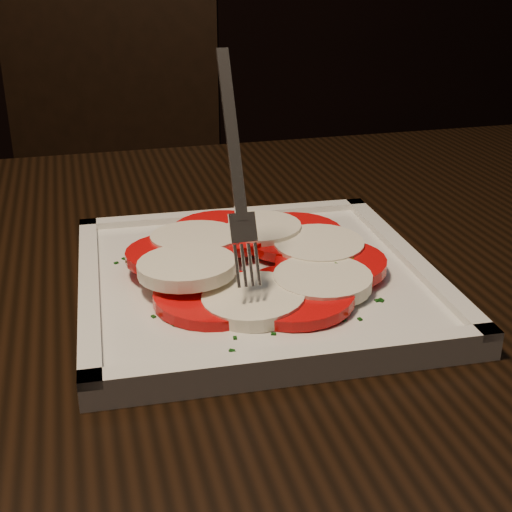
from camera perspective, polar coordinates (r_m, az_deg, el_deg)
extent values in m
cube|color=black|center=(0.61, -7.57, -3.27)|extent=(1.25, 0.88, 0.04)
cylinder|color=black|center=(1.25, 16.75, -8.71)|extent=(0.06, 0.06, 0.71)
cube|color=black|center=(1.38, -11.98, -0.41)|extent=(0.50, 0.50, 0.04)
cube|color=black|center=(1.48, -11.24, 11.50)|extent=(0.42, 0.13, 0.46)
cylinder|color=black|center=(1.32, -4.92, -13.46)|extent=(0.04, 0.04, 0.41)
cylinder|color=black|center=(1.69, -15.97, -5.42)|extent=(0.04, 0.04, 0.41)
cylinder|color=black|center=(1.62, -3.67, -5.75)|extent=(0.04, 0.04, 0.41)
cube|color=white|center=(0.57, 0.00, -2.08)|extent=(0.28, 0.28, 0.01)
cylinder|color=red|center=(0.52, -3.41, -3.34)|extent=(0.09, 0.09, 0.01)
cylinder|color=white|center=(0.51, -0.21, -3.57)|extent=(0.07, 0.07, 0.01)
cylinder|color=red|center=(0.52, 3.08, -3.19)|extent=(0.09, 0.09, 0.01)
cylinder|color=white|center=(0.54, 5.34, -1.96)|extent=(0.07, 0.07, 0.01)
cylinder|color=red|center=(0.56, 5.98, -0.65)|extent=(0.09, 0.09, 0.01)
cylinder|color=white|center=(0.59, 5.04, 0.74)|extent=(0.07, 0.07, 0.01)
cylinder|color=red|center=(0.61, 2.92, 1.58)|extent=(0.09, 0.09, 0.01)
cylinder|color=white|center=(0.61, 0.17, 2.08)|extent=(0.07, 0.07, 0.01)
cylinder|color=red|center=(0.61, -2.62, 1.85)|extent=(0.09, 0.09, 0.01)
cylinder|color=white|center=(0.59, -4.86, 1.29)|extent=(0.07, 0.07, 0.01)
cylinder|color=red|center=(0.56, -5.97, 0.17)|extent=(0.09, 0.09, 0.01)
cylinder|color=white|center=(0.53, -5.55, -0.89)|extent=(0.07, 0.07, 0.01)
cube|color=#225F10|center=(0.55, 4.62, -0.76)|extent=(0.03, 0.02, 0.00)
cube|color=#225F10|center=(0.60, 5.30, 1.07)|extent=(0.01, 0.04, 0.00)
cube|color=#225F10|center=(0.56, -7.19, -0.63)|extent=(0.03, 0.03, 0.00)
cube|color=#225F10|center=(0.57, 7.19, -0.14)|extent=(0.03, 0.04, 0.01)
cube|color=#225F10|center=(0.55, 6.86, -0.88)|extent=(0.03, 0.04, 0.01)
cube|color=#225F10|center=(0.53, -3.45, -1.75)|extent=(0.04, 0.03, 0.00)
cube|color=#0A3509|center=(0.48, 1.41, -6.25)|extent=(0.00, 0.00, 0.00)
cube|color=#0A3509|center=(0.46, -1.95, -7.57)|extent=(0.00, 0.00, 0.00)
cube|color=#0A3509|center=(0.53, 10.04, -3.55)|extent=(0.00, 0.00, 0.00)
cube|color=#0A3509|center=(0.66, -1.68, 2.42)|extent=(0.00, 0.00, 0.00)
cube|color=#0A3509|center=(0.46, -1.72, -7.75)|extent=(0.00, 0.00, 0.00)
cube|color=#0A3509|center=(0.53, 8.02, -3.32)|extent=(0.00, 0.00, 0.00)
cube|color=#0A3509|center=(0.53, 9.64, -3.53)|extent=(0.00, 0.00, 0.00)
cube|color=#0A3509|center=(0.66, 0.61, 2.63)|extent=(0.00, 0.00, 0.00)
cube|color=#0A3509|center=(0.47, -1.69, -6.56)|extent=(0.00, 0.00, 0.00)
cube|color=#0A3509|center=(0.61, -7.55, 0.54)|extent=(0.00, 0.00, 0.00)
cube|color=#0A3509|center=(0.53, 9.90, -3.45)|extent=(0.00, 0.00, 0.00)
cube|color=#0A3509|center=(0.49, -6.62, -5.46)|extent=(0.00, 0.00, 0.00)
cube|color=#0A3509|center=(0.67, 0.27, 2.71)|extent=(0.00, 0.00, 0.00)
cube|color=#0A3509|center=(0.64, -7.34, 1.45)|extent=(0.00, 0.00, 0.00)
cube|color=#0A3509|center=(0.65, 6.88, 1.85)|extent=(0.00, 0.00, 0.00)
cube|color=#0A3509|center=(0.65, 3.43, 2.23)|extent=(0.00, 0.00, 0.00)
cube|color=#0A3509|center=(0.59, -8.04, -0.48)|extent=(0.00, 0.00, 0.00)
cube|color=#0A3509|center=(0.49, 2.48, -5.73)|extent=(0.00, 0.00, 0.00)
cube|color=#0A3509|center=(0.64, 7.25, 1.49)|extent=(0.00, 0.00, 0.00)
cube|color=#0A3509|center=(0.59, -11.12, -0.54)|extent=(0.00, 0.00, 0.00)
cube|color=#0A3509|center=(0.65, -1.75, 2.14)|extent=(0.00, 0.00, 0.00)
cube|color=#0A3509|center=(0.60, -10.51, -0.21)|extent=(0.00, 0.00, 0.00)
cube|color=#0A3509|center=(0.50, 7.01, -5.11)|extent=(0.00, 0.00, 0.00)
cube|color=#0A3509|center=(0.50, 8.31, -5.02)|extent=(0.00, 0.00, 0.00)
cube|color=#0A3509|center=(0.51, -8.20, -4.82)|extent=(0.00, 0.00, 0.00)
cube|color=#0A3509|center=(0.49, -5.68, -5.43)|extent=(0.00, 0.00, 0.00)
cube|color=#0A3509|center=(0.64, -5.15, 1.66)|extent=(0.00, 0.00, 0.00)
cube|color=#0A3509|center=(0.64, 6.13, 1.72)|extent=(0.00, 0.00, 0.00)
cube|color=#0A3509|center=(0.64, -2.54, 1.73)|extent=(0.00, 0.00, 0.00)
cube|color=#0A3509|center=(0.59, -7.80, -0.23)|extent=(0.00, 0.00, 0.00)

